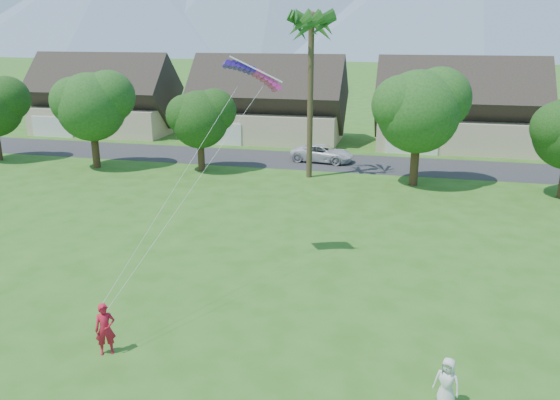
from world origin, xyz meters
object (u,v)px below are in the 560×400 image
(watcher, at_px, (447,383))
(parked_car, at_px, (322,153))
(parafoil_kite, at_px, (254,72))
(kite_flyer, at_px, (105,329))

(watcher, xyz_separation_m, parked_car, (-8.83, 31.68, -0.06))
(watcher, distance_m, parafoil_kite, 15.32)
(kite_flyer, distance_m, parafoil_kite, 12.74)
(parafoil_kite, bearing_deg, kite_flyer, -129.39)
(kite_flyer, height_order, parked_car, kite_flyer)
(parked_car, bearing_deg, kite_flyer, -177.41)
(watcher, height_order, parked_car, watcher)
(parked_car, bearing_deg, watcher, -156.85)
(kite_flyer, bearing_deg, parafoil_kite, 42.50)
(parked_car, xyz_separation_m, parafoil_kite, (0.18, -22.24, 8.49))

